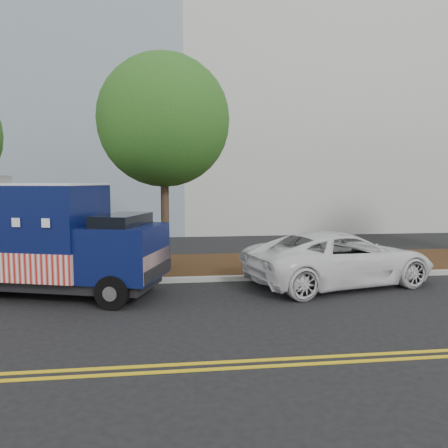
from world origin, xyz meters
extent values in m
plane|color=black|center=(0.00, 0.00, 0.00)|extent=(120.00, 120.00, 0.00)
cube|color=#9E9E99|center=(0.00, 1.40, 0.07)|extent=(120.00, 0.18, 0.15)
cube|color=black|center=(0.00, 3.50, 0.07)|extent=(120.00, 4.00, 0.15)
cube|color=gold|center=(0.00, -4.45, 0.01)|extent=(120.00, 0.10, 0.01)
cube|color=gold|center=(0.00, -4.70, 0.01)|extent=(120.00, 0.10, 0.01)
cube|color=silver|center=(2.00, 22.00, 15.00)|extent=(46.00, 20.00, 30.00)
cylinder|color=#38281C|center=(1.03, 2.80, 1.92)|extent=(0.26, 0.26, 3.84)
sphere|color=#1D5417|center=(1.03, 2.80, 4.88)|extent=(4.17, 4.17, 4.17)
cube|color=black|center=(-1.89, 0.42, 0.40)|extent=(5.67, 3.35, 0.27)
cube|color=#091243|center=(-2.71, 0.68, 1.73)|extent=(4.50, 3.31, 2.30)
cube|color=#B9130B|center=(-2.71, 0.68, 0.91)|extent=(4.56, 3.38, 0.72)
cube|color=white|center=(-2.71, 0.68, 2.89)|extent=(4.50, 3.31, 0.06)
cube|color=#091243|center=(0.03, -0.18, 1.20)|extent=(2.26, 2.48, 1.34)
cube|color=black|center=(-0.02, -0.17, 1.84)|extent=(1.48, 2.07, 0.62)
cube|color=black|center=(0.87, -0.45, 0.75)|extent=(0.65, 1.85, 0.29)
cube|color=#B7B7BA|center=(-2.10, 1.68, 1.77)|extent=(1.66, 0.55, 1.05)
cube|color=yellow|center=(-3.74, 2.20, 2.25)|extent=(1.10, 0.36, 0.43)
cylinder|color=black|center=(-0.17, -1.14, 0.40)|extent=(0.85, 0.50, 0.81)
cylinder|color=black|center=(0.41, 0.72, 0.40)|extent=(0.85, 0.50, 0.81)
cylinder|color=black|center=(-3.43, 1.93, 0.40)|extent=(0.85, 0.50, 0.81)
imported|color=white|center=(6.02, 0.55, 0.77)|extent=(5.99, 3.84, 1.54)
camera|label=1|loc=(1.14, -11.32, 2.97)|focal=35.00mm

